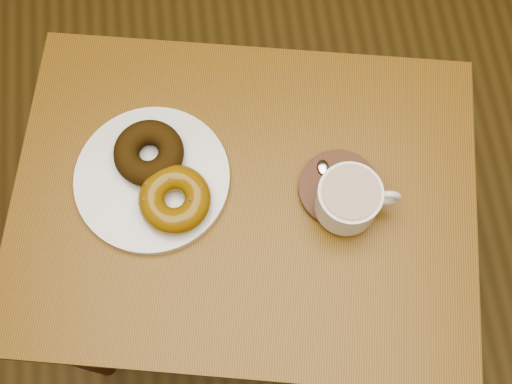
{
  "coord_description": "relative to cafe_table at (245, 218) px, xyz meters",
  "views": [
    {
      "loc": [
        -0.22,
        0.01,
        1.7
      ],
      "look_at": [
        -0.18,
        0.35,
        0.73
      ],
      "focal_mm": 45.0,
      "sensor_mm": 36.0,
      "label": 1
    }
  ],
  "objects": [
    {
      "name": "coffee_cup",
      "position": [
        0.16,
        -0.04,
        0.16
      ],
      "size": [
        0.13,
        0.1,
        0.07
      ],
      "rotation": [
        0.0,
        0.0,
        -0.1
      ],
      "color": "white",
      "rests_on": "saucer"
    },
    {
      "name": "teaspoon",
      "position": [
        0.13,
        0.02,
        0.13
      ],
      "size": [
        0.02,
        0.09,
        0.01
      ],
      "rotation": [
        0.0,
        0.0,
        0.05
      ],
      "color": "silver",
      "rests_on": "saucer"
    },
    {
      "name": "donut_plate",
      "position": [
        -0.15,
        0.05,
        0.12
      ],
      "size": [
        0.32,
        0.32,
        0.02
      ],
      "primitive_type": "cylinder",
      "rotation": [
        0.0,
        0.0,
        -0.32
      ],
      "color": "white",
      "rests_on": "cafe_table"
    },
    {
      "name": "donut_cinnamon",
      "position": [
        -0.14,
        0.08,
        0.15
      ],
      "size": [
        0.15,
        0.15,
        0.04
      ],
      "primitive_type": "torus",
      "rotation": [
        0.0,
        0.0,
        -0.34
      ],
      "color": "black",
      "rests_on": "donut_plate"
    },
    {
      "name": "saucer",
      "position": [
        0.16,
        -0.01,
        0.12
      ],
      "size": [
        0.19,
        0.19,
        0.01
      ],
      "primitive_type": "cylinder",
      "rotation": [
        0.0,
        0.0,
        -0.63
      ],
      "color": "#381707",
      "rests_on": "cafe_table"
    },
    {
      "name": "cafe_table",
      "position": [
        0.0,
        0.0,
        0.0
      ],
      "size": [
        0.86,
        0.71,
        0.71
      ],
      "rotation": [
        0.0,
        0.0,
        -0.2
      ],
      "color": "brown",
      "rests_on": "ground"
    },
    {
      "name": "donut_caramel",
      "position": [
        -0.11,
        -0.0,
        0.15
      ],
      "size": [
        0.14,
        0.14,
        0.04
      ],
      "rotation": [
        0.0,
        0.0,
        -0.28
      ],
      "color": "#7E580D",
      "rests_on": "donut_plate"
    }
  ]
}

